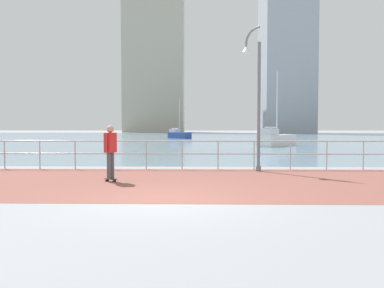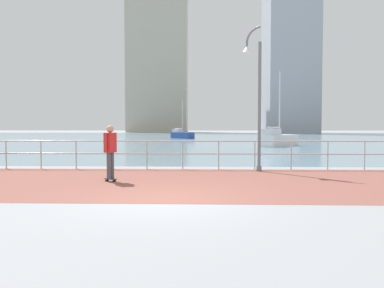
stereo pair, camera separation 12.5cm
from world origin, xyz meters
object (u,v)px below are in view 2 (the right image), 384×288
object	(u,v)px
lamppost	(256,91)
sailboat_white	(182,135)
sailboat_red	(278,139)
skateboarder	(110,148)

from	to	relation	value
lamppost	sailboat_white	bearing A→B (deg)	97.30
lamppost	sailboat_red	bearing A→B (deg)	76.85
skateboarder	sailboat_white	distance (m)	42.83
lamppost	skateboarder	world-z (taller)	lamppost
lamppost	sailboat_red	distance (m)	19.03
skateboarder	sailboat_red	xyz separation A→B (m)	(9.04, 21.37, -0.42)
skateboarder	sailboat_white	xyz separation A→B (m)	(-0.36, 42.83, -0.50)
lamppost	sailboat_red	world-z (taller)	sailboat_red
sailboat_red	sailboat_white	world-z (taller)	sailboat_red
lamppost	sailboat_red	xyz separation A→B (m)	(4.30, 18.38, -2.37)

